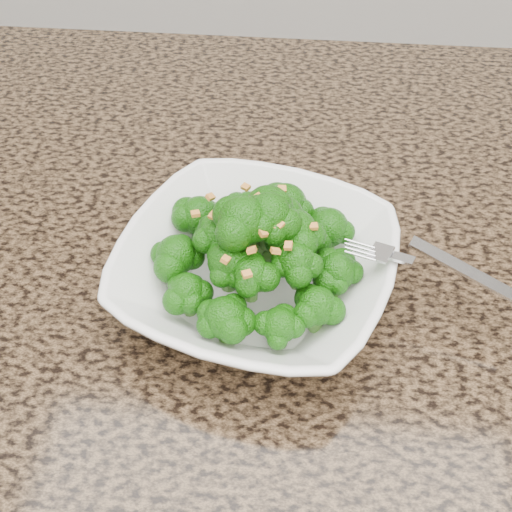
# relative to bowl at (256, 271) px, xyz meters

# --- Properties ---
(cabinet) EXTENTS (1.55, 0.95, 0.87)m
(cabinet) POSITION_rel_bowl_xyz_m (0.01, -0.01, -0.50)
(cabinet) COLOR #3D2A19
(cabinet) RESTS_ON ground
(granite_counter) EXTENTS (1.64, 1.04, 0.03)m
(granite_counter) POSITION_rel_bowl_xyz_m (0.01, -0.01, -0.05)
(granite_counter) COLOR brown
(granite_counter) RESTS_ON cabinet
(bowl) EXTENTS (0.31, 0.31, 0.06)m
(bowl) POSITION_rel_bowl_xyz_m (0.00, 0.00, 0.00)
(bowl) COLOR white
(bowl) RESTS_ON granite_counter
(broccoli_pile) EXTENTS (0.22, 0.22, 0.07)m
(broccoli_pile) POSITION_rel_bowl_xyz_m (0.00, 0.00, 0.07)
(broccoli_pile) COLOR #18610B
(broccoli_pile) RESTS_ON bowl
(garlic_topping) EXTENTS (0.13, 0.13, 0.01)m
(garlic_topping) POSITION_rel_bowl_xyz_m (0.00, 0.00, 0.11)
(garlic_topping) COLOR #EE973A
(garlic_topping) RESTS_ON broccoli_pile
(fork) EXTENTS (0.18, 0.10, 0.01)m
(fork) POSITION_rel_bowl_xyz_m (0.13, -0.01, 0.04)
(fork) COLOR silver
(fork) RESTS_ON bowl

